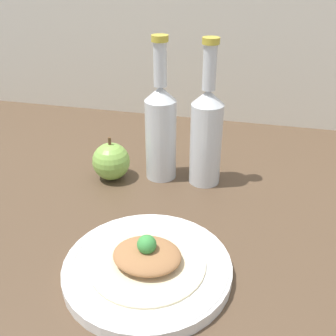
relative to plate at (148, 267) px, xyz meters
The scene contains 6 objects.
ground_plane 15.73cm from the plate, 82.93° to the left, with size 180.00×110.00×4.00cm, color brown.
plate is the anchor object (origin of this frame).
plated_food 2.03cm from the plate, 79.38° to the left, with size 18.19×18.19×5.30cm.
cider_bottle_left 32.67cm from the plate, 100.79° to the left, with size 6.70×6.70×30.70cm.
cider_bottle_right 32.40cm from the plate, 82.53° to the left, with size 6.70×6.70×30.70cm.
apple 31.53cm from the plate, 121.06° to the left, with size 8.27×8.27×9.86cm.
Camera 1 is at (12.28, -59.45, 44.27)cm, focal length 42.00 mm.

